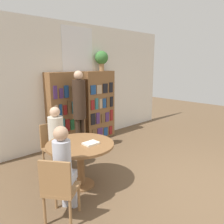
{
  "coord_description": "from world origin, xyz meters",
  "views": [
    {
      "loc": [
        -3.26,
        -1.34,
        2.01
      ],
      "look_at": [
        -0.24,
        1.82,
        1.05
      ],
      "focal_mm": 35.0,
      "sensor_mm": 36.0,
      "label": 1
    }
  ],
  "objects_px": {
    "seated_reader_right": "(64,165)",
    "chair_near_camera": "(59,187)",
    "bookshelf_right": "(99,105)",
    "bookshelf_left": "(66,111)",
    "librarian_standing": "(79,103)",
    "reading_table": "(80,151)",
    "chair_left_side": "(53,144)",
    "flower_vase": "(102,58)",
    "seated_reader_left": "(57,135)"
  },
  "relations": [
    {
      "from": "flower_vase",
      "to": "reading_table",
      "type": "bearing_deg",
      "value": -138.96
    },
    {
      "from": "bookshelf_left",
      "to": "bookshelf_right",
      "type": "distance_m",
      "value": 1.03
    },
    {
      "from": "chair_near_camera",
      "to": "librarian_standing",
      "type": "bearing_deg",
      "value": 101.22
    },
    {
      "from": "bookshelf_left",
      "to": "reading_table",
      "type": "bearing_deg",
      "value": -115.24
    },
    {
      "from": "bookshelf_right",
      "to": "seated_reader_left",
      "type": "relative_size",
      "value": 1.46
    },
    {
      "from": "flower_vase",
      "to": "reading_table",
      "type": "xyz_separation_m",
      "value": [
        -1.96,
        -1.71,
        -1.55
      ]
    },
    {
      "from": "seated_reader_left",
      "to": "reading_table",
      "type": "bearing_deg",
      "value": 90.0
    },
    {
      "from": "reading_table",
      "to": "chair_left_side",
      "type": "distance_m",
      "value": 0.9
    },
    {
      "from": "reading_table",
      "to": "librarian_standing",
      "type": "relative_size",
      "value": 0.59
    },
    {
      "from": "flower_vase",
      "to": "seated_reader_left",
      "type": "distance_m",
      "value": 2.64
    },
    {
      "from": "seated_reader_left",
      "to": "flower_vase",
      "type": "bearing_deg",
      "value": -154.01
    },
    {
      "from": "bookshelf_left",
      "to": "bookshelf_right",
      "type": "xyz_separation_m",
      "value": [
        1.03,
        0.0,
        0.0
      ]
    },
    {
      "from": "chair_left_side",
      "to": "chair_near_camera",
      "type": "bearing_deg",
      "value": 63.0
    },
    {
      "from": "bookshelf_right",
      "to": "chair_near_camera",
      "type": "xyz_separation_m",
      "value": [
        -2.55,
        -2.24,
        -0.41
      ]
    },
    {
      "from": "bookshelf_right",
      "to": "seated_reader_right",
      "type": "distance_m",
      "value": 3.21
    },
    {
      "from": "seated_reader_right",
      "to": "chair_near_camera",
      "type": "bearing_deg",
      "value": -90.0
    },
    {
      "from": "bookshelf_left",
      "to": "flower_vase",
      "type": "bearing_deg",
      "value": 0.23
    },
    {
      "from": "reading_table",
      "to": "seated_reader_right",
      "type": "height_order",
      "value": "seated_reader_right"
    },
    {
      "from": "bookshelf_left",
      "to": "flower_vase",
      "type": "xyz_separation_m",
      "value": [
        1.16,
        0.0,
        1.25
      ]
    },
    {
      "from": "flower_vase",
      "to": "chair_near_camera",
      "type": "bearing_deg",
      "value": -140.03
    },
    {
      "from": "bookshelf_right",
      "to": "seated_reader_left",
      "type": "distance_m",
      "value": 2.1
    },
    {
      "from": "chair_left_side",
      "to": "librarian_standing",
      "type": "relative_size",
      "value": 0.48
    },
    {
      "from": "chair_left_side",
      "to": "seated_reader_left",
      "type": "relative_size",
      "value": 0.71
    },
    {
      "from": "bookshelf_right",
      "to": "chair_near_camera",
      "type": "relative_size",
      "value": 2.05
    },
    {
      "from": "bookshelf_right",
      "to": "seated_reader_right",
      "type": "height_order",
      "value": "bookshelf_right"
    },
    {
      "from": "flower_vase",
      "to": "chair_near_camera",
      "type": "distance_m",
      "value": 3.87
    },
    {
      "from": "bookshelf_left",
      "to": "seated_reader_right",
      "type": "height_order",
      "value": "bookshelf_left"
    },
    {
      "from": "bookshelf_left",
      "to": "flower_vase",
      "type": "height_order",
      "value": "flower_vase"
    },
    {
      "from": "bookshelf_left",
      "to": "bookshelf_right",
      "type": "height_order",
      "value": "same"
    },
    {
      "from": "chair_left_side",
      "to": "librarian_standing",
      "type": "bearing_deg",
      "value": -160.76
    },
    {
      "from": "chair_near_camera",
      "to": "chair_left_side",
      "type": "relative_size",
      "value": 1.0
    },
    {
      "from": "reading_table",
      "to": "chair_near_camera",
      "type": "height_order",
      "value": "chair_near_camera"
    },
    {
      "from": "bookshelf_left",
      "to": "chair_near_camera",
      "type": "height_order",
      "value": "bookshelf_left"
    },
    {
      "from": "chair_near_camera",
      "to": "flower_vase",
      "type": "bearing_deg",
      "value": 93.14
    },
    {
      "from": "bookshelf_right",
      "to": "reading_table",
      "type": "bearing_deg",
      "value": -137.09
    },
    {
      "from": "chair_left_side",
      "to": "bookshelf_right",
      "type": "bearing_deg",
      "value": -156.98
    },
    {
      "from": "bookshelf_left",
      "to": "seated_reader_left",
      "type": "bearing_deg",
      "value": -129.34
    },
    {
      "from": "chair_left_side",
      "to": "bookshelf_left",
      "type": "bearing_deg",
      "value": -135.84
    },
    {
      "from": "flower_vase",
      "to": "seated_reader_left",
      "type": "xyz_separation_m",
      "value": [
        -1.97,
        -1.0,
        -1.44
      ]
    },
    {
      "from": "bookshelf_left",
      "to": "seated_reader_left",
      "type": "relative_size",
      "value": 1.46
    },
    {
      "from": "bookshelf_left",
      "to": "seated_reader_right",
      "type": "xyz_separation_m",
      "value": [
        -1.37,
        -2.13,
        -0.21
      ]
    },
    {
      "from": "chair_near_camera",
      "to": "chair_left_side",
      "type": "xyz_separation_m",
      "value": [
        0.7,
        1.42,
        0.0
      ]
    },
    {
      "from": "librarian_standing",
      "to": "bookshelf_right",
      "type": "bearing_deg",
      "value": 26.99
    },
    {
      "from": "bookshelf_right",
      "to": "reading_table",
      "type": "distance_m",
      "value": 2.52
    },
    {
      "from": "chair_left_side",
      "to": "seated_reader_left",
      "type": "bearing_deg",
      "value": 90.0
    },
    {
      "from": "chair_left_side",
      "to": "seated_reader_left",
      "type": "height_order",
      "value": "seated_reader_left"
    },
    {
      "from": "chair_near_camera",
      "to": "librarian_standing",
      "type": "distance_m",
      "value": 2.42
    },
    {
      "from": "bookshelf_left",
      "to": "librarian_standing",
      "type": "height_order",
      "value": "librarian_standing"
    },
    {
      "from": "librarian_standing",
      "to": "chair_left_side",
      "type": "bearing_deg",
      "value": -159.94
    },
    {
      "from": "bookshelf_left",
      "to": "librarian_standing",
      "type": "relative_size",
      "value": 0.98
    }
  ]
}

